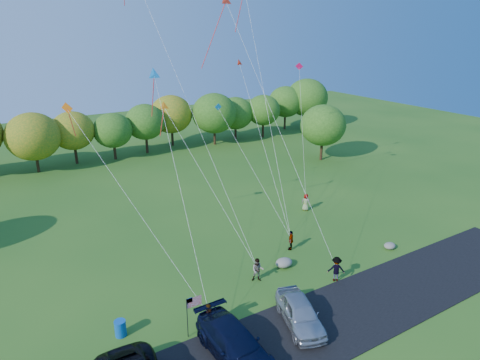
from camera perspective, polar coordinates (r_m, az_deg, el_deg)
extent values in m
plane|color=#265719|center=(29.70, 3.74, -15.40)|extent=(140.00, 140.00, 0.00)
cube|color=black|center=(27.20, 8.84, -19.38)|extent=(44.00, 6.00, 0.06)
cylinder|color=#3D2516|center=(60.19, -26.73, 2.78)|extent=(0.36, 0.36, 3.20)
ellipsoid|color=#346719|center=(59.44, -27.20, 5.73)|extent=(4.93, 4.93, 4.43)
cylinder|color=#3D2516|center=(59.32, -21.91, 3.03)|extent=(0.36, 0.36, 2.73)
ellipsoid|color=#275516|center=(58.44, -22.37, 6.49)|extent=(7.16, 7.16, 6.45)
cylinder|color=#3D2516|center=(61.92, -17.31, 4.30)|extent=(0.36, 0.36, 2.85)
ellipsoid|color=#275516|center=(61.12, -17.65, 7.49)|extent=(6.51, 6.51, 5.85)
cylinder|color=#3D2516|center=(63.02, -12.71, 5.12)|extent=(0.36, 0.36, 3.14)
ellipsoid|color=#346719|center=(62.19, -12.97, 8.50)|extent=(6.85, 6.85, 6.17)
cylinder|color=#3D2516|center=(63.24, -8.47, 5.07)|extent=(0.36, 0.36, 2.34)
ellipsoid|color=#275516|center=(62.48, -8.63, 8.03)|extent=(6.66, 6.66, 6.00)
cylinder|color=#3D2516|center=(66.93, -4.59, 6.17)|extent=(0.36, 0.36, 2.61)
ellipsoid|color=#346719|center=(66.16, -4.68, 9.23)|extent=(7.18, 7.18, 6.46)
cylinder|color=#3D2516|center=(68.40, -0.50, 6.59)|extent=(0.36, 0.36, 2.76)
ellipsoid|color=#275516|center=(67.72, -0.51, 9.27)|extent=(5.74, 5.74, 5.17)
cylinder|color=#3D2516|center=(70.83, 3.43, 7.09)|extent=(0.36, 0.36, 2.92)
ellipsoid|color=#275516|center=(70.10, 3.49, 10.08)|extent=(7.03, 7.03, 6.32)
cylinder|color=#3D2516|center=(75.96, 5.82, 7.77)|extent=(0.36, 0.36, 2.58)
ellipsoid|color=#346719|center=(75.38, 5.90, 10.05)|extent=(5.44, 5.44, 4.90)
cylinder|color=#3D2516|center=(75.90, 9.39, 7.52)|extent=(0.36, 0.36, 2.37)
ellipsoid|color=#346719|center=(75.31, 9.53, 9.79)|extent=(5.76, 5.76, 5.18)
cylinder|color=#3D2516|center=(58.67, 10.80, 3.99)|extent=(0.36, 0.36, 2.80)
ellipsoid|color=#275516|center=(57.86, 11.01, 7.18)|extent=(6.00, 6.00, 5.40)
imported|color=black|center=(24.79, -0.75, -20.99)|extent=(2.46, 5.96, 1.72)
imported|color=#ADB0B8|center=(27.15, 8.00, -17.13)|extent=(3.29, 5.16, 1.64)
imported|color=#4C4C59|center=(26.63, -4.09, -17.78)|extent=(0.77, 0.70, 1.77)
imported|color=#4C4C59|center=(30.89, 2.37, -11.89)|extent=(1.08, 1.02, 1.75)
imported|color=#4C4C59|center=(31.59, 12.71, -11.51)|extent=(1.39, 1.27, 1.88)
imported|color=#4C4C59|center=(35.07, 6.80, -7.97)|extent=(0.98, 0.96, 1.66)
imported|color=#4C4C59|center=(42.40, 8.77, -2.94)|extent=(0.90, 0.99, 1.69)
cylinder|color=#0B4CAC|center=(27.32, -15.66, -18.50)|extent=(0.67, 0.67, 1.00)
cylinder|color=black|center=(26.00, -7.04, -17.81)|extent=(0.05, 0.05, 2.61)
cube|color=red|center=(25.59, -6.14, -15.84)|extent=(0.94, 0.63, 0.02)
cube|color=navy|center=(25.39, -6.76, -15.66)|extent=(0.38, 0.02, 0.29)
ellipsoid|color=gray|center=(32.92, 5.88, -10.91)|extent=(1.34, 1.05, 0.67)
ellipsoid|color=gray|center=(37.25, 19.33, -8.27)|extent=(1.00, 0.83, 0.52)
cone|color=red|center=(36.70, -1.88, 22.84)|extent=(1.22, 0.69, 1.07)
cone|color=#1790E8|center=(31.11, -11.38, 13.64)|extent=(0.98, 0.35, 0.94)
cone|color=#FF2D10|center=(41.20, -0.07, 15.35)|extent=(0.77, 0.42, 0.71)
cube|color=#CD0E4F|center=(42.53, 7.90, 14.79)|extent=(0.52, 0.58, 0.71)
cube|color=orange|center=(32.19, -22.06, 8.88)|extent=(0.64, 0.65, 0.86)
cube|color=#1274B9|center=(41.17, -2.93, 9.72)|extent=(0.71, 0.18, 0.70)
cone|color=#C3670D|center=(35.82, -10.08, 9.66)|extent=(0.90, 0.52, 0.79)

